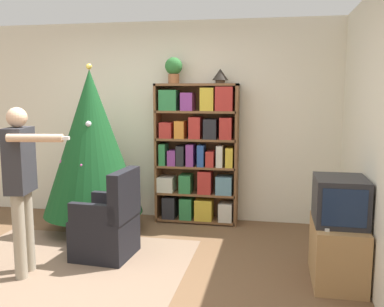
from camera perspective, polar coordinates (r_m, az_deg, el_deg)
ground_plane at (r=4.15m, az=-12.22°, el=-16.13°), size 14.00×14.00×0.00m
wall_back at (r=5.80m, az=-4.42°, el=4.32°), size 8.00×0.10×2.60m
area_rug at (r=4.55m, az=-16.21°, el=-13.98°), size 2.36×1.79×0.01m
bookshelf at (r=5.50m, az=0.67°, el=-0.11°), size 1.06×0.29×1.80m
tv_stand at (r=4.15m, az=18.81°, el=-12.33°), size 0.44×0.73×0.54m
television at (r=4.01m, az=19.14°, el=-5.94°), size 0.44×0.52×0.41m
game_remote at (r=3.84m, az=17.49°, el=-9.50°), size 0.04×0.12×0.02m
christmas_tree at (r=5.29m, az=-13.24°, el=1.38°), size 1.20×1.20×2.02m
armchair at (r=4.55m, az=-11.07°, el=-9.52°), size 0.61×0.60×0.92m
standing_person at (r=4.19m, az=-21.79°, el=-3.04°), size 0.67×0.47×1.56m
potted_plant at (r=5.51m, az=-2.46°, el=11.27°), size 0.22×0.22×0.33m
table_lamp at (r=5.41m, az=3.78°, el=10.38°), size 0.20×0.20×0.18m
book_pile_near_tree at (r=5.08m, az=-9.96°, el=-10.86°), size 0.22×0.18×0.09m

